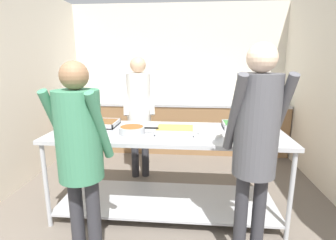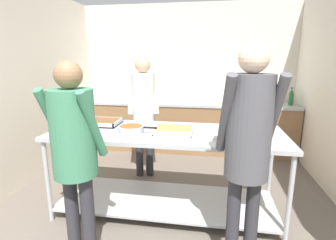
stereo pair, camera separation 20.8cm
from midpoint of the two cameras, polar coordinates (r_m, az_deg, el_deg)
The scene contains 13 objects.
wall_rear at distance 5.08m, azimuth 0.82°, elevation 9.37°, with size 4.04×0.06×2.65m.
wall_left at distance 3.82m, azimuth -33.49°, elevation 5.97°, with size 0.06×4.27×2.65m.
back_counter at distance 4.85m, azimuth 0.44°, elevation -1.28°, with size 3.88×0.65×0.90m.
serving_counter at distance 2.84m, azimuth -2.30°, elevation -8.33°, with size 2.42×0.88×0.92m.
serving_tray_greens at distance 3.10m, azimuth -16.54°, elevation -0.75°, with size 0.40×0.33×0.05m.
sauce_pan at distance 2.70m, azimuth -10.03°, elevation -2.11°, with size 0.41×0.27×0.07m.
serving_tray_vegetables at distance 2.70m, azimuth -0.68°, elevation -2.24°, with size 0.39×0.31×0.05m.
plate_stack at distance 2.62m, azimuth 6.98°, elevation -2.97°, with size 0.25×0.25×0.04m.
serving_tray_roast at distance 2.97m, azimuth 13.64°, elevation -1.15°, with size 0.39×0.30×0.05m.
guest_serving_left at distance 2.15m, azimuth -21.36°, elevation -5.07°, with size 0.48×0.37×1.65m.
guest_serving_right at distance 1.98m, azimuth 15.78°, elevation -3.34°, with size 0.45×0.39×1.77m.
cook_behind_counter at distance 3.61m, azimuth -7.99°, elevation 3.34°, with size 0.47×0.40×1.69m.
water_bottle at distance 4.91m, azimuth 22.04°, elevation 4.88°, with size 0.08×0.08×0.30m.
Camera 1 is at (0.28, -0.91, 1.66)m, focal length 28.00 mm.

